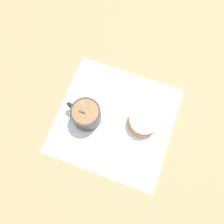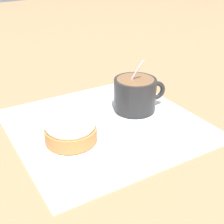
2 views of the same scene
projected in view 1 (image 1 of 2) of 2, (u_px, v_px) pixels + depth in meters
The scene contains 4 objects.
ground_plane at pixel (115, 120), 0.61m from camera, with size 3.00×3.00×0.00m, color #93704C.
paper_napkin at pixel (115, 120), 0.61m from camera, with size 0.34×0.33×0.00m.
coffee_cup at pixel (86, 114), 0.58m from camera, with size 0.10×0.08×0.10m.
frosted_pastry at pixel (144, 121), 0.58m from camera, with size 0.08×0.08×0.06m.
Camera 1 is at (-0.03, 0.15, 0.59)m, focal length 35.00 mm.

